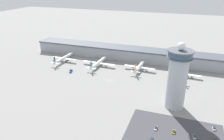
{
  "coord_description": "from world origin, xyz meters",
  "views": [
    {
      "loc": [
        70.29,
        -189.84,
        97.02
      ],
      "look_at": [
        -1.4,
        11.82,
        6.96
      ],
      "focal_mm": 35.0,
      "sensor_mm": 36.0,
      "label": 1
    }
  ],
  "objects_px": {
    "car_grey_coupe": "(174,132)",
    "airplane_gate_bravo": "(98,63)",
    "airplane_gate_charlie": "(139,67)",
    "airplane_gate_delta": "(185,74)",
    "service_truck_fuel": "(71,71)",
    "service_truck_catering": "(179,83)",
    "car_blue_compact": "(156,128)",
    "car_green_van": "(194,137)",
    "control_tower": "(177,78)",
    "car_black_suv": "(152,140)",
    "airplane_gate_alpha": "(64,58)",
    "car_white_wagon": "(214,128)"
  },
  "relations": [
    {
      "from": "car_grey_coupe",
      "to": "car_blue_compact",
      "type": "xyz_separation_m",
      "value": [
        -12.21,
        -0.09,
        0.04
      ]
    },
    {
      "from": "car_white_wagon",
      "to": "car_black_suv",
      "type": "xyz_separation_m",
      "value": [
        -38.84,
        -26.42,
        -0.02
      ]
    },
    {
      "from": "airplane_gate_alpha",
      "to": "service_truck_fuel",
      "type": "xyz_separation_m",
      "value": [
        24.58,
        -25.66,
        -3.4
      ]
    },
    {
      "from": "airplane_gate_delta",
      "to": "service_truck_catering",
      "type": "relative_size",
      "value": 5.44
    },
    {
      "from": "car_white_wagon",
      "to": "car_grey_coupe",
      "type": "xyz_separation_m",
      "value": [
        -26.13,
        -13.01,
        -0.08
      ]
    },
    {
      "from": "airplane_gate_bravo",
      "to": "car_white_wagon",
      "type": "xyz_separation_m",
      "value": [
        122.24,
        -82.78,
        -3.3
      ]
    },
    {
      "from": "airplane_gate_alpha",
      "to": "service_truck_fuel",
      "type": "height_order",
      "value": "airplane_gate_alpha"
    },
    {
      "from": "airplane_gate_bravo",
      "to": "service_truck_catering",
      "type": "height_order",
      "value": "airplane_gate_bravo"
    },
    {
      "from": "service_truck_fuel",
      "to": "car_white_wagon",
      "type": "xyz_separation_m",
      "value": [
        144.63,
        -56.4,
        -0.4
      ]
    },
    {
      "from": "airplane_gate_charlie",
      "to": "airplane_gate_alpha",
      "type": "bearing_deg",
      "value": -177.83
    },
    {
      "from": "airplane_gate_bravo",
      "to": "airplane_gate_charlie",
      "type": "xyz_separation_m",
      "value": [
        49.01,
        2.91,
        0.23
      ]
    },
    {
      "from": "airplane_gate_charlie",
      "to": "car_grey_coupe",
      "type": "xyz_separation_m",
      "value": [
        47.09,
        -98.7,
        -3.6
      ]
    },
    {
      "from": "airplane_gate_alpha",
      "to": "airplane_gate_delta",
      "type": "bearing_deg",
      "value": 0.71
    },
    {
      "from": "car_black_suv",
      "to": "airplane_gate_alpha",
      "type": "bearing_deg",
      "value": 140.24
    },
    {
      "from": "car_grey_coupe",
      "to": "airplane_gate_bravo",
      "type": "bearing_deg",
      "value": 135.1
    },
    {
      "from": "car_green_van",
      "to": "airplane_gate_alpha",
      "type": "bearing_deg",
      "value": 148.53
    },
    {
      "from": "car_blue_compact",
      "to": "car_black_suv",
      "type": "height_order",
      "value": "car_black_suv"
    },
    {
      "from": "service_truck_catering",
      "to": "car_grey_coupe",
      "type": "height_order",
      "value": "service_truck_catering"
    },
    {
      "from": "service_truck_fuel",
      "to": "car_green_van",
      "type": "xyz_separation_m",
      "value": [
        131.76,
        -70.03,
        -0.46
      ]
    },
    {
      "from": "airplane_gate_bravo",
      "to": "service_truck_fuel",
      "type": "xyz_separation_m",
      "value": [
        -22.39,
        -26.38,
        -2.9
      ]
    },
    {
      "from": "airplane_gate_alpha",
      "to": "car_white_wagon",
      "type": "relative_size",
      "value": 9.11
    },
    {
      "from": "car_black_suv",
      "to": "car_green_van",
      "type": "bearing_deg",
      "value": 26.22
    },
    {
      "from": "car_grey_coupe",
      "to": "car_black_suv",
      "type": "relative_size",
      "value": 0.94
    },
    {
      "from": "airplane_gate_charlie",
      "to": "car_grey_coupe",
      "type": "bearing_deg",
      "value": -64.49
    },
    {
      "from": "airplane_gate_charlie",
      "to": "service_truck_fuel",
      "type": "distance_m",
      "value": 77.24
    },
    {
      "from": "airplane_gate_charlie",
      "to": "service_truck_fuel",
      "type": "relative_size",
      "value": 4.16
    },
    {
      "from": "airplane_gate_charlie",
      "to": "airplane_gate_bravo",
      "type": "bearing_deg",
      "value": -176.6
    },
    {
      "from": "control_tower",
      "to": "airplane_gate_alpha",
      "type": "bearing_deg",
      "value": 156.4
    },
    {
      "from": "airplane_gate_bravo",
      "to": "car_green_van",
      "type": "xyz_separation_m",
      "value": [
        109.37,
        -96.42,
        -3.36
      ]
    },
    {
      "from": "control_tower",
      "to": "car_blue_compact",
      "type": "bearing_deg",
      "value": -105.39
    },
    {
      "from": "car_blue_compact",
      "to": "car_green_van",
      "type": "height_order",
      "value": "car_blue_compact"
    },
    {
      "from": "airplane_gate_bravo",
      "to": "car_grey_coupe",
      "type": "height_order",
      "value": "airplane_gate_bravo"
    },
    {
      "from": "airplane_gate_bravo",
      "to": "car_grey_coupe",
      "type": "distance_m",
      "value": 135.73
    },
    {
      "from": "airplane_gate_bravo",
      "to": "car_green_van",
      "type": "bearing_deg",
      "value": -41.4
    },
    {
      "from": "service_truck_catering",
      "to": "airplane_gate_delta",
      "type": "bearing_deg",
      "value": 76.8
    },
    {
      "from": "car_blue_compact",
      "to": "service_truck_catering",
      "type": "bearing_deg",
      "value": 82.53
    },
    {
      "from": "airplane_gate_bravo",
      "to": "car_green_van",
      "type": "height_order",
      "value": "airplane_gate_bravo"
    },
    {
      "from": "car_green_van",
      "to": "airplane_gate_bravo",
      "type": "bearing_deg",
      "value": 138.6
    },
    {
      "from": "service_truck_catering",
      "to": "car_blue_compact",
      "type": "height_order",
      "value": "service_truck_catering"
    },
    {
      "from": "car_white_wagon",
      "to": "control_tower",
      "type": "bearing_deg",
      "value": 144.36
    },
    {
      "from": "service_truck_fuel",
      "to": "car_white_wagon",
      "type": "relative_size",
      "value": 1.98
    },
    {
      "from": "airplane_gate_charlie",
      "to": "car_grey_coupe",
      "type": "relative_size",
      "value": 8.22
    },
    {
      "from": "airplane_gate_alpha",
      "to": "car_white_wagon",
      "type": "height_order",
      "value": "airplane_gate_alpha"
    },
    {
      "from": "airplane_gate_delta",
      "to": "service_truck_fuel",
      "type": "relative_size",
      "value": 4.39
    },
    {
      "from": "airplane_gate_bravo",
      "to": "car_grey_coupe",
      "type": "relative_size",
      "value": 9.37
    },
    {
      "from": "airplane_gate_alpha",
      "to": "airplane_gate_charlie",
      "type": "bearing_deg",
      "value": 2.17
    },
    {
      "from": "car_white_wagon",
      "to": "service_truck_catering",
      "type": "bearing_deg",
      "value": 113.14
    },
    {
      "from": "airplane_gate_charlie",
      "to": "car_white_wagon",
      "type": "bearing_deg",
      "value": -49.48
    },
    {
      "from": "airplane_gate_alpha",
      "to": "service_truck_fuel",
      "type": "bearing_deg",
      "value": -46.24
    },
    {
      "from": "airplane_gate_delta",
      "to": "service_truck_catering",
      "type": "distance_m",
      "value": 18.99
    }
  ]
}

